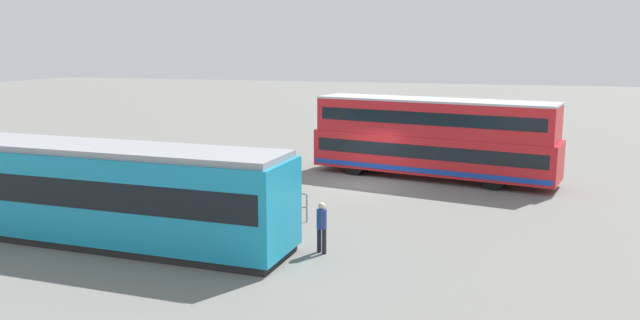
{
  "coord_description": "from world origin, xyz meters",
  "views": [
    {
      "loc": [
        -6.18,
        27.76,
        6.43
      ],
      "look_at": [
        1.18,
        3.09,
        1.67
      ],
      "focal_mm": 34.88,
      "sensor_mm": 36.0,
      "label": 1
    }
  ],
  "objects_px": {
    "pedestrian_near_railing": "(215,190)",
    "pedestrian_crossing": "(322,224)",
    "tram_yellow": "(104,192)",
    "double_decker_bus": "(433,138)",
    "info_sign": "(153,162)"
  },
  "relations": [
    {
      "from": "info_sign",
      "to": "double_decker_bus",
      "type": "bearing_deg",
      "value": -143.75
    },
    {
      "from": "double_decker_bus",
      "to": "pedestrian_near_railing",
      "type": "height_order",
      "value": "double_decker_bus"
    },
    {
      "from": "pedestrian_near_railing",
      "to": "pedestrian_crossing",
      "type": "height_order",
      "value": "pedestrian_near_railing"
    },
    {
      "from": "tram_yellow",
      "to": "pedestrian_near_railing",
      "type": "distance_m",
      "value": 4.36
    },
    {
      "from": "double_decker_bus",
      "to": "tram_yellow",
      "type": "height_order",
      "value": "double_decker_bus"
    },
    {
      "from": "double_decker_bus",
      "to": "pedestrian_near_railing",
      "type": "xyz_separation_m",
      "value": [
        7.07,
        9.39,
        -0.96
      ]
    },
    {
      "from": "tram_yellow",
      "to": "pedestrian_crossing",
      "type": "xyz_separation_m",
      "value": [
        -7.2,
        -0.91,
        -0.75
      ]
    },
    {
      "from": "tram_yellow",
      "to": "pedestrian_crossing",
      "type": "height_order",
      "value": "tram_yellow"
    },
    {
      "from": "double_decker_bus",
      "to": "tram_yellow",
      "type": "relative_size",
      "value": 0.93
    },
    {
      "from": "pedestrian_near_railing",
      "to": "info_sign",
      "type": "bearing_deg",
      "value": -23.72
    },
    {
      "from": "pedestrian_near_railing",
      "to": "info_sign",
      "type": "relative_size",
      "value": 0.75
    },
    {
      "from": "pedestrian_crossing",
      "to": "info_sign",
      "type": "xyz_separation_m",
      "value": [
        8.65,
        -4.41,
        0.72
      ]
    },
    {
      "from": "double_decker_bus",
      "to": "info_sign",
      "type": "bearing_deg",
      "value": 36.25
    },
    {
      "from": "double_decker_bus",
      "to": "tram_yellow",
      "type": "distance_m",
      "value": 16.05
    },
    {
      "from": "tram_yellow",
      "to": "info_sign",
      "type": "xyz_separation_m",
      "value": [
        1.45,
        -5.33,
        -0.04
      ]
    }
  ]
}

